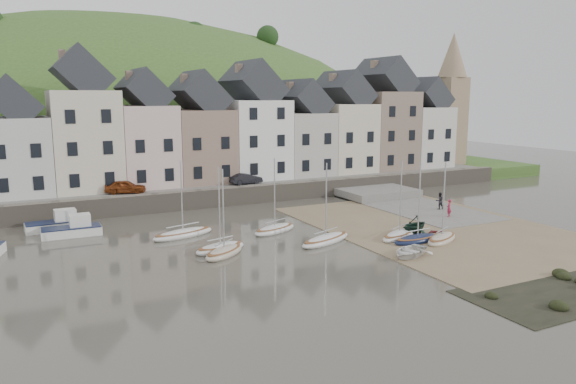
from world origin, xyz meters
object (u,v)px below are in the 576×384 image
person_red (449,208)px  car_left (126,187)px  sailboat_0 (183,234)px  rowboat_green (415,225)px  rowboat_white (409,251)px  person_dark (439,201)px  rowboat_red (436,236)px  car_right (246,179)px

person_red → car_left: 30.80m
sailboat_0 → rowboat_green: sailboat_0 is taller
rowboat_white → rowboat_green: rowboat_green is taller
rowboat_white → person_dark: person_dark is taller
rowboat_white → rowboat_red: bearing=94.9°
rowboat_green → car_right: size_ratio=0.82×
rowboat_red → car_right: (-6.25, 22.82, 1.80)m
rowboat_green → car_left: bearing=-154.0°
rowboat_red → car_left: size_ratio=0.79×
person_red → car_left: car_left is taller
rowboat_red → person_red: size_ratio=1.91×
rowboat_white → car_left: 29.12m
sailboat_0 → rowboat_green: size_ratio=2.19×
sailboat_0 → person_red: (23.57, -4.35, 0.66)m
rowboat_white → rowboat_red: (4.50, 2.39, -0.04)m
person_red → person_dark: (1.53, 2.93, 0.03)m
rowboat_green → car_left: 27.87m
rowboat_white → car_right: bearing=161.0°
rowboat_green → person_red: bearing=100.1°
sailboat_0 → person_red: bearing=-10.5°
rowboat_green → car_right: 21.44m
rowboat_white → car_left: bearing=-173.2°
person_dark → rowboat_white: bearing=50.9°
rowboat_white → rowboat_red: rowboat_white is taller
rowboat_red → person_red: bearing=83.9°
sailboat_0 → rowboat_red: 19.71m
car_left → car_right: 12.70m
sailboat_0 → rowboat_white: sailboat_0 is taller
person_dark → car_left: bearing=-17.8°
rowboat_white → person_dark: bearing=108.1°
rowboat_red → person_red: 8.76m
car_right → car_left: bearing=84.7°
sailboat_0 → rowboat_green: bearing=-24.7°
person_red → car_right: 21.45m
rowboat_white → person_dark: size_ratio=2.08×
sailboat_0 → person_dark: size_ratio=3.82×
sailboat_0 → rowboat_white: bearing=-45.0°
sailboat_0 → person_dark: 25.15m
rowboat_red → car_right: bearing=148.4°
rowboat_white → rowboat_red: size_ratio=1.13×
car_left → person_red: bearing=-104.3°
car_left → car_right: (12.70, 0.00, -0.08)m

